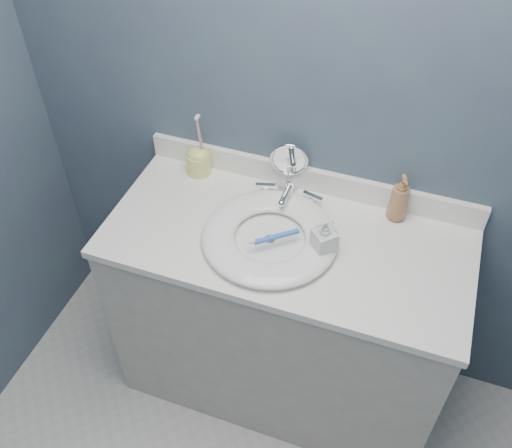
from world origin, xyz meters
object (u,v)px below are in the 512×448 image
at_px(soap_bottle_amber, 400,198).
at_px(makeup_mirror, 289,165).
at_px(soap_bottle_clear, 324,238).
at_px(toothbrush_holder, 199,160).

bearing_deg(soap_bottle_amber, makeup_mirror, 158.41).
bearing_deg(soap_bottle_clear, makeup_mirror, 171.61).
height_order(makeup_mirror, toothbrush_holder, toothbrush_holder).
height_order(soap_bottle_amber, soap_bottle_clear, soap_bottle_amber).
xyz_separation_m(soap_bottle_amber, soap_bottle_clear, (-0.19, -0.25, -0.02)).
bearing_deg(toothbrush_holder, soap_bottle_amber, 0.48).
relative_size(makeup_mirror, soap_bottle_clear, 1.34).
xyz_separation_m(makeup_mirror, soap_bottle_amber, (0.39, -0.02, -0.02)).
height_order(soap_bottle_clear, toothbrush_holder, toothbrush_holder).
bearing_deg(toothbrush_holder, soap_bottle_clear, -24.34).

